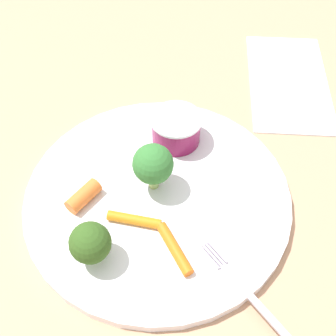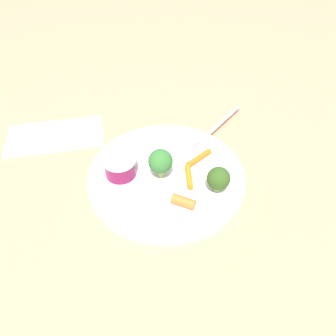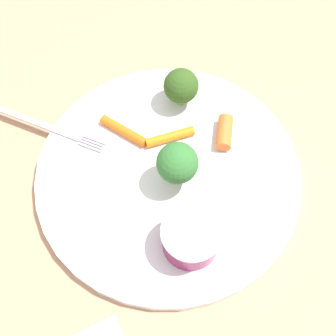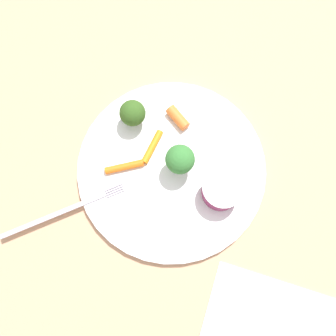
{
  "view_description": "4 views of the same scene",
  "coord_description": "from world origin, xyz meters",
  "px_view_note": "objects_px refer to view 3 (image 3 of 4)",
  "views": [
    {
      "loc": [
        0.26,
        -0.08,
        0.39
      ],
      "look_at": [
        -0.02,
        0.02,
        0.03
      ],
      "focal_mm": 47.19,
      "sensor_mm": 36.0,
      "label": 1
    },
    {
      "loc": [
        -0.22,
        -0.32,
        0.42
      ],
      "look_at": [
        0.0,
        0.0,
        0.02
      ],
      "focal_mm": 33.65,
      "sensor_mm": 36.0,
      "label": 2
    },
    {
      "loc": [
        -0.15,
        0.18,
        0.46
      ],
      "look_at": [
        0.0,
        0.0,
        0.02
      ],
      "focal_mm": 51.07,
      "sensor_mm": 36.0,
      "label": 3
    },
    {
      "loc": [
        0.02,
        0.15,
        0.56
      ],
      "look_at": [
        0.01,
        0.01,
        0.03
      ],
      "focal_mm": 40.71,
      "sensor_mm": 36.0,
      "label": 4
    }
  ],
  "objects_px": {
    "carrot_stick_0": "(124,131)",
    "carrot_stick_1": "(225,132)",
    "carrot_stick_2": "(170,137)",
    "broccoli_floret_0": "(176,165)",
    "sauce_cup": "(191,238)",
    "broccoli_floret_1": "(181,86)",
    "fork": "(31,121)",
    "plate": "(168,176)"
  },
  "relations": [
    {
      "from": "broccoli_floret_0",
      "to": "fork",
      "type": "relative_size",
      "value": 0.32
    },
    {
      "from": "broccoli_floret_1",
      "to": "carrot_stick_2",
      "type": "bearing_deg",
      "value": 116.01
    },
    {
      "from": "broccoli_floret_1",
      "to": "fork",
      "type": "relative_size",
      "value": 0.26
    },
    {
      "from": "sauce_cup",
      "to": "carrot_stick_2",
      "type": "xyz_separation_m",
      "value": [
        0.09,
        -0.08,
        -0.01
      ]
    },
    {
      "from": "carrot_stick_0",
      "to": "fork",
      "type": "distance_m",
      "value": 0.11
    },
    {
      "from": "sauce_cup",
      "to": "broccoli_floret_1",
      "type": "bearing_deg",
      "value": -48.21
    },
    {
      "from": "broccoli_floret_0",
      "to": "sauce_cup",
      "type": "bearing_deg",
      "value": 140.98
    },
    {
      "from": "broccoli_floret_0",
      "to": "carrot_stick_0",
      "type": "relative_size",
      "value": 1.0
    },
    {
      "from": "carrot_stick_0",
      "to": "carrot_stick_1",
      "type": "distance_m",
      "value": 0.11
    },
    {
      "from": "fork",
      "to": "plate",
      "type": "bearing_deg",
      "value": -163.74
    },
    {
      "from": "sauce_cup",
      "to": "carrot_stick_1",
      "type": "height_order",
      "value": "sauce_cup"
    },
    {
      "from": "plate",
      "to": "broccoli_floret_0",
      "type": "distance_m",
      "value": 0.04
    },
    {
      "from": "plate",
      "to": "broccoli_floret_1",
      "type": "xyz_separation_m",
      "value": [
        0.05,
        -0.08,
        0.03
      ]
    },
    {
      "from": "carrot_stick_1",
      "to": "carrot_stick_0",
      "type": "bearing_deg",
      "value": 37.21
    },
    {
      "from": "sauce_cup",
      "to": "carrot_stick_2",
      "type": "relative_size",
      "value": 1.07
    },
    {
      "from": "broccoli_floret_1",
      "to": "broccoli_floret_0",
      "type": "bearing_deg",
      "value": 125.58
    },
    {
      "from": "broccoli_floret_1",
      "to": "carrot_stick_1",
      "type": "xyz_separation_m",
      "value": [
        -0.07,
        0.01,
        -0.02
      ]
    },
    {
      "from": "plate",
      "to": "carrot_stick_1",
      "type": "relative_size",
      "value": 7.23
    },
    {
      "from": "carrot_stick_1",
      "to": "carrot_stick_2",
      "type": "bearing_deg",
      "value": 42.94
    },
    {
      "from": "plate",
      "to": "carrot_stick_0",
      "type": "bearing_deg",
      "value": -6.26
    },
    {
      "from": "broccoli_floret_1",
      "to": "carrot_stick_1",
      "type": "relative_size",
      "value": 1.22
    },
    {
      "from": "broccoli_floret_0",
      "to": "carrot_stick_1",
      "type": "height_order",
      "value": "broccoli_floret_0"
    },
    {
      "from": "sauce_cup",
      "to": "carrot_stick_0",
      "type": "xyz_separation_m",
      "value": [
        0.14,
        -0.05,
        -0.01
      ]
    },
    {
      "from": "carrot_stick_0",
      "to": "broccoli_floret_0",
      "type": "bearing_deg",
      "value": 172.93
    },
    {
      "from": "carrot_stick_0",
      "to": "carrot_stick_1",
      "type": "xyz_separation_m",
      "value": [
        -0.09,
        -0.07,
        0.0
      ]
    },
    {
      "from": "broccoli_floret_1",
      "to": "plate",
      "type": "bearing_deg",
      "value": 120.63
    },
    {
      "from": "carrot_stick_0",
      "to": "plate",
      "type": "bearing_deg",
      "value": 173.74
    },
    {
      "from": "sauce_cup",
      "to": "carrot_stick_1",
      "type": "relative_size",
      "value": 1.49
    },
    {
      "from": "plate",
      "to": "carrot_stick_2",
      "type": "height_order",
      "value": "carrot_stick_2"
    },
    {
      "from": "sauce_cup",
      "to": "carrot_stick_0",
      "type": "height_order",
      "value": "sauce_cup"
    },
    {
      "from": "plate",
      "to": "broccoli_floret_0",
      "type": "xyz_separation_m",
      "value": [
        -0.01,
        0.0,
        0.04
      ]
    },
    {
      "from": "plate",
      "to": "sauce_cup",
      "type": "height_order",
      "value": "sauce_cup"
    },
    {
      "from": "broccoli_floret_1",
      "to": "carrot_stick_0",
      "type": "height_order",
      "value": "broccoli_floret_1"
    },
    {
      "from": "broccoli_floret_1",
      "to": "fork",
      "type": "distance_m",
      "value": 0.17
    },
    {
      "from": "broccoli_floret_0",
      "to": "broccoli_floret_1",
      "type": "height_order",
      "value": "broccoli_floret_0"
    },
    {
      "from": "plate",
      "to": "fork",
      "type": "bearing_deg",
      "value": 16.26
    },
    {
      "from": "carrot_stick_0",
      "to": "carrot_stick_2",
      "type": "height_order",
      "value": "same"
    },
    {
      "from": "broccoli_floret_0",
      "to": "fork",
      "type": "distance_m",
      "value": 0.18
    },
    {
      "from": "plate",
      "to": "carrot_stick_1",
      "type": "distance_m",
      "value": 0.08
    },
    {
      "from": "carrot_stick_2",
      "to": "fork",
      "type": "relative_size",
      "value": 0.3
    },
    {
      "from": "broccoli_floret_1",
      "to": "carrot_stick_0",
      "type": "distance_m",
      "value": 0.08
    },
    {
      "from": "plate",
      "to": "sauce_cup",
      "type": "xyz_separation_m",
      "value": [
        -0.07,
        0.05,
        0.02
      ]
    }
  ]
}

